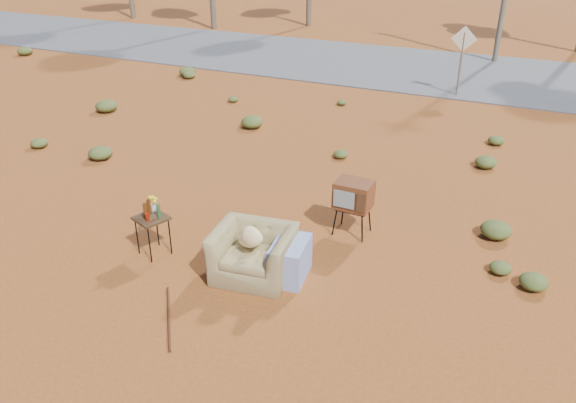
% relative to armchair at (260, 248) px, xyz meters
% --- Properties ---
extents(ground, '(140.00, 140.00, 0.00)m').
position_rel_armchair_xyz_m(ground, '(-0.51, -0.32, -0.50)').
color(ground, brown).
rests_on(ground, ground).
extents(highway, '(140.00, 7.00, 0.04)m').
position_rel_armchair_xyz_m(highway, '(-0.51, 14.68, -0.48)').
color(highway, '#565659').
rests_on(highway, ground).
extents(armchair, '(1.53, 1.12, 1.08)m').
position_rel_armchair_xyz_m(armchair, '(0.00, 0.00, 0.00)').
color(armchair, olive).
rests_on(armchair, ground).
extents(tv_unit, '(0.65, 0.53, 1.03)m').
position_rel_armchair_xyz_m(tv_unit, '(0.87, 1.90, 0.26)').
color(tv_unit, black).
rests_on(tv_unit, ground).
extents(side_table, '(0.63, 0.63, 1.00)m').
position_rel_armchair_xyz_m(side_table, '(-1.95, -0.15, 0.23)').
color(side_table, '#3D2A16').
rests_on(side_table, ground).
extents(rusty_bar, '(0.91, 1.20, 0.04)m').
position_rel_armchair_xyz_m(rusty_bar, '(-0.69, -1.53, -0.48)').
color(rusty_bar, '#4C1D14').
rests_on(rusty_bar, ground).
extents(road_sign, '(0.78, 0.06, 2.19)m').
position_rel_armchair_xyz_m(road_sign, '(0.99, 11.68, 1.00)').
color(road_sign, brown).
rests_on(road_sign, ground).
extents(scrub_patch, '(17.49, 8.07, 0.33)m').
position_rel_armchair_xyz_m(scrub_patch, '(-1.33, 4.09, -0.36)').
color(scrub_patch, '#4E5525').
rests_on(scrub_patch, ground).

